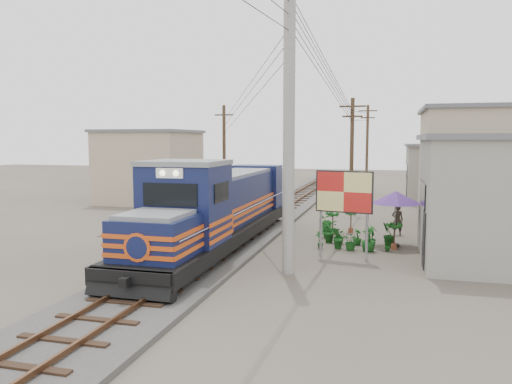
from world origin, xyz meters
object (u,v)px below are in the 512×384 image
(billboard, at_px, (344,194))
(vendor, at_px, (397,220))
(locomotive, at_px, (218,211))
(market_umbrella, at_px, (396,198))

(billboard, xyz_separation_m, vendor, (2.05, 5.49, -1.74))
(vendor, bearing_deg, billboard, 70.29)
(locomotive, relative_size, vendor, 10.14)
(market_umbrella, xyz_separation_m, vendor, (0.15, 2.57, -1.34))
(billboard, bearing_deg, locomotive, -173.47)
(market_umbrella, height_order, vendor, market_umbrella)
(locomotive, relative_size, market_umbrella, 6.10)
(billboard, relative_size, market_umbrella, 1.39)
(billboard, height_order, vendor, billboard)
(locomotive, xyz_separation_m, billboard, (5.12, -0.33, 0.85))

